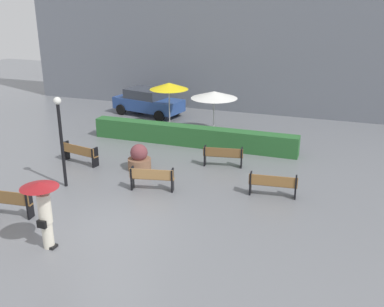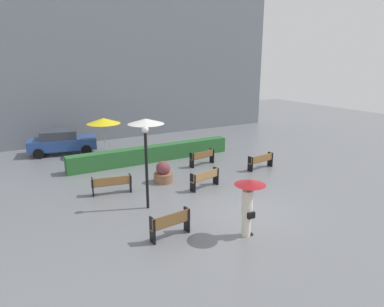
{
  "view_description": "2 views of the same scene",
  "coord_description": "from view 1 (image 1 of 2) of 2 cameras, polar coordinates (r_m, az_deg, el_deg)",
  "views": [
    {
      "loc": [
        6.59,
        -10.9,
        6.98
      ],
      "look_at": [
        1.22,
        4.3,
        1.15
      ],
      "focal_mm": 41.64,
      "sensor_mm": 36.0,
      "label": 1
    },
    {
      "loc": [
        -8.18,
        -10.17,
        6.02
      ],
      "look_at": [
        -0.06,
        3.96,
        1.52
      ],
      "focal_mm": 32.1,
      "sensor_mm": 36.0,
      "label": 2
    }
  ],
  "objects": [
    {
      "name": "ground_plane",
      "position": [
        14.53,
        -10.37,
        -9.2
      ],
      "size": [
        60.0,
        60.0,
        0.0
      ],
      "primitive_type": "plane",
      "color": "slate"
    },
    {
      "name": "bench_back_row",
      "position": [
        18.87,
        4.0,
        -0.21
      ],
      "size": [
        1.71,
        0.62,
        0.86
      ],
      "color": "brown",
      "rests_on": "ground"
    },
    {
      "name": "bench_mid_center",
      "position": [
        16.62,
        -5.15,
        -3.07
      ],
      "size": [
        1.68,
        0.67,
        0.87
      ],
      "color": "#9E7242",
      "rests_on": "ground"
    },
    {
      "name": "bench_far_left",
      "position": [
        19.78,
        -14.22,
        0.13
      ],
      "size": [
        1.84,
        0.7,
        0.84
      ],
      "color": "olive",
      "rests_on": "ground"
    },
    {
      "name": "bench_far_right",
      "position": [
        16.36,
        10.32,
        -3.82
      ],
      "size": [
        1.76,
        0.53,
        0.83
      ],
      "color": "olive",
      "rests_on": "ground"
    },
    {
      "name": "bench_near_left",
      "position": [
        15.85,
        -22.31,
        -5.65
      ],
      "size": [
        1.54,
        0.47,
        0.93
      ],
      "color": "brown",
      "rests_on": "ground"
    },
    {
      "name": "pedestrian_with_umbrella",
      "position": [
        13.22,
        -18.56,
        -6.17
      ],
      "size": [
        1.07,
        1.07,
        2.1
      ],
      "color": "silver",
      "rests_on": "ground"
    },
    {
      "name": "planter_pot",
      "position": [
        18.68,
        -6.77,
        -0.66
      ],
      "size": [
        0.97,
        0.97,
        1.1
      ],
      "color": "brown",
      "rests_on": "ground"
    },
    {
      "name": "lamp_post",
      "position": [
        17.06,
        -16.48,
        2.65
      ],
      "size": [
        0.28,
        0.28,
        3.48
      ],
      "color": "black",
      "rests_on": "ground"
    },
    {
      "name": "patio_umbrella_yellow",
      "position": [
        24.07,
        -2.96,
        8.62
      ],
      "size": [
        2.08,
        2.08,
        2.47
      ],
      "color": "silver",
      "rests_on": "ground"
    },
    {
      "name": "patio_umbrella_white",
      "position": [
        22.84,
        2.86,
        7.52
      ],
      "size": [
        2.39,
        2.39,
        2.28
      ],
      "color": "silver",
      "rests_on": "ground"
    },
    {
      "name": "hedge_strip",
      "position": [
        21.48,
        -0.01,
        2.26
      ],
      "size": [
        10.17,
        0.7,
        0.95
      ],
      "primitive_type": "cube",
      "color": "#28602D",
      "rests_on": "ground"
    },
    {
      "name": "building_facade",
      "position": [
        27.73,
        5.96,
        16.87
      ],
      "size": [
        28.0,
        1.2,
        11.14
      ],
      "primitive_type": "cube",
      "color": "slate",
      "rests_on": "ground"
    },
    {
      "name": "parked_car",
      "position": [
        27.13,
        -5.69,
        6.66
      ],
      "size": [
        4.48,
        2.67,
        1.57
      ],
      "color": "#28478C",
      "rests_on": "ground"
    }
  ]
}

